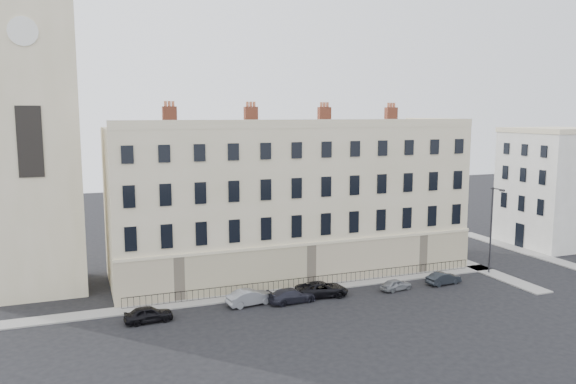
% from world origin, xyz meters
% --- Properties ---
extents(ground, '(160.00, 160.00, 0.00)m').
position_xyz_m(ground, '(0.00, 0.00, 0.00)').
color(ground, black).
rests_on(ground, ground).
extents(terrace, '(36.22, 12.22, 17.00)m').
position_xyz_m(terrace, '(-5.97, 11.97, 7.50)').
color(terrace, beige).
rests_on(terrace, ground).
extents(church_tower, '(8.00, 8.13, 44.00)m').
position_xyz_m(church_tower, '(-30.00, 14.00, 18.66)').
color(church_tower, beige).
rests_on(church_tower, ground).
extents(adjacent_building, '(10.00, 10.00, 14.00)m').
position_xyz_m(adjacent_building, '(29.00, 11.00, 7.00)').
color(adjacent_building, silver).
rests_on(adjacent_building, ground).
extents(pavement_terrace, '(48.00, 2.00, 0.12)m').
position_xyz_m(pavement_terrace, '(-10.00, 5.00, 0.06)').
color(pavement_terrace, gray).
rests_on(pavement_terrace, ground).
extents(pavement_east_return, '(2.00, 24.00, 0.12)m').
position_xyz_m(pavement_east_return, '(13.00, 8.00, 0.06)').
color(pavement_east_return, gray).
rests_on(pavement_east_return, ground).
extents(pavement_adjacent, '(2.00, 20.00, 0.12)m').
position_xyz_m(pavement_adjacent, '(23.00, 10.00, 0.06)').
color(pavement_adjacent, gray).
rests_on(pavement_adjacent, ground).
extents(railings, '(35.00, 0.04, 0.96)m').
position_xyz_m(railings, '(-6.00, 5.40, 0.55)').
color(railings, black).
rests_on(railings, ground).
extents(car_a, '(3.88, 1.73, 1.29)m').
position_xyz_m(car_a, '(-21.71, 1.84, 0.65)').
color(car_a, black).
rests_on(car_a, ground).
extents(car_b, '(4.31, 2.09, 1.36)m').
position_xyz_m(car_b, '(-13.04, 2.83, 0.68)').
color(car_b, gray).
rests_on(car_b, ground).
extents(car_c, '(4.41, 2.03, 1.25)m').
position_xyz_m(car_c, '(-9.44, 2.13, 0.62)').
color(car_c, '#20202B').
rests_on(car_c, ground).
extents(car_d, '(5.02, 2.80, 1.33)m').
position_xyz_m(car_d, '(-6.32, 2.72, 0.66)').
color(car_d, black).
rests_on(car_d, ground).
extents(car_e, '(3.30, 1.75, 1.07)m').
position_xyz_m(car_e, '(0.87, 1.87, 0.53)').
color(car_e, gray).
rests_on(car_e, ground).
extents(car_f, '(3.66, 1.61, 1.17)m').
position_xyz_m(car_f, '(6.14, 1.82, 0.58)').
color(car_f, black).
rests_on(car_f, ground).
extents(streetlamp, '(0.47, 1.94, 9.00)m').
position_xyz_m(streetlamp, '(12.75, 3.11, 4.99)').
color(streetlamp, '#2A292E').
rests_on(streetlamp, ground).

